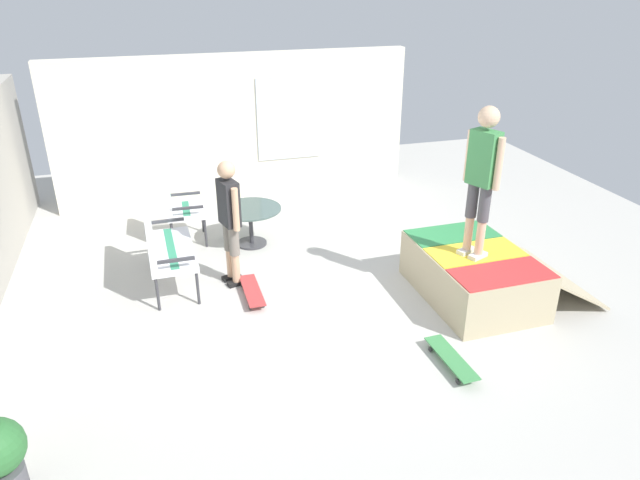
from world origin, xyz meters
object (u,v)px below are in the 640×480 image
at_px(person_skater, 482,171).
at_px(skateboard_by_bench, 252,291).
at_px(patio_bench, 161,242).
at_px(patio_table, 251,219).
at_px(patio_chair_near_house, 177,203).
at_px(skate_ramp, 475,274).
at_px(skateboard_spare, 451,358).
at_px(person_watching, 229,215).

bearing_deg(person_skater, skateboard_by_bench, 72.15).
height_order(patio_bench, patio_table, patio_bench).
height_order(patio_chair_near_house, person_skater, person_skater).
bearing_deg(skate_ramp, skateboard_spare, 141.79).
xyz_separation_m(patio_table, skateboard_by_bench, (-1.50, 0.27, -0.32)).
distance_m(skate_ramp, patio_chair_near_house, 4.28).
bearing_deg(patio_table, patio_bench, 125.20).
bearing_deg(patio_chair_near_house, skate_ramp, -127.96).
relative_size(patio_bench, person_watching, 0.77).
distance_m(person_skater, skateboard_spare, 2.10).
distance_m(patio_chair_near_house, person_watching, 1.58).
height_order(skate_ramp, person_watching, person_watching).
xyz_separation_m(patio_bench, person_skater, (-1.41, -3.53, 1.04)).
distance_m(person_watching, person_skater, 3.04).
distance_m(patio_chair_near_house, skateboard_by_bench, 2.08).
xyz_separation_m(person_skater, skateboard_spare, (-1.12, 0.81, -1.57)).
xyz_separation_m(skate_ramp, patio_bench, (1.34, 3.66, 0.31)).
distance_m(skate_ramp, patio_bench, 3.91).
height_order(patio_table, skateboard_by_bench, patio_table).
xyz_separation_m(skate_ramp, person_skater, (-0.07, 0.12, 1.35)).
bearing_deg(patio_chair_near_house, skateboard_by_bench, -159.01).
distance_m(skate_ramp, patio_table, 3.27).
distance_m(patio_chair_near_house, patio_table, 1.08).
relative_size(patio_table, skateboard_by_bench, 1.12).
xyz_separation_m(patio_chair_near_house, skateboard_spare, (-3.81, -2.43, -0.53)).
distance_m(patio_chair_near_house, skateboard_spare, 4.55).
bearing_deg(person_watching, patio_bench, 79.70).
height_order(patio_bench, patio_chair_near_house, same).
relative_size(person_watching, skateboard_by_bench, 2.05).
distance_m(patio_table, skateboard_spare, 3.74).
xyz_separation_m(skate_ramp, patio_chair_near_house, (2.63, 3.37, 0.31)).
bearing_deg(person_skater, skateboard_spare, 144.18).
height_order(person_watching, skateboard_spare, person_watching).
relative_size(patio_bench, patio_chair_near_house, 1.24).
distance_m(person_watching, skateboard_spare, 3.14).
xyz_separation_m(skate_ramp, patio_table, (2.25, 2.38, 0.10)).
xyz_separation_m(skate_ramp, skateboard_by_bench, (0.75, 2.65, -0.22)).
bearing_deg(patio_table, patio_chair_near_house, 68.99).
xyz_separation_m(patio_chair_near_house, skateboard_by_bench, (-1.88, -0.72, -0.53)).
xyz_separation_m(patio_table, person_skater, (-2.31, -2.25, 1.25)).
bearing_deg(patio_bench, skateboard_by_bench, -120.54).
bearing_deg(skateboard_by_bench, patio_table, -10.15).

